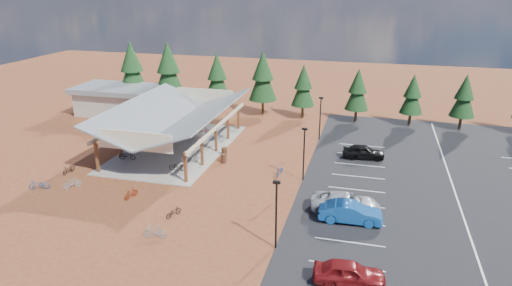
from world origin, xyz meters
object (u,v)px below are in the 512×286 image
bike_1 (132,153)px  car_0 (349,273)px  trash_bin_0 (224,158)px  car_4 (364,152)px  bike_0 (127,155)px  bike_5 (190,157)px  car_2 (346,203)px  lamp_post_2 (320,115)px  bike_8 (69,169)px  lamp_post_1 (304,150)px  bike_10 (39,185)px  bike_7 (203,130)px  bike_4 (177,166)px  bike_3 (186,127)px  lamp_post_0 (276,210)px  outbuilding (117,99)px  trash_bin_1 (224,152)px  bike_13 (155,232)px  bike_2 (166,141)px  car_1 (350,212)px  bike_11 (131,193)px  bike_14 (280,171)px  bike_12 (173,212)px  bike_9 (72,183)px  bike_pavilion (176,115)px  bike_6 (216,137)px

bike_1 → car_0: 28.29m
trash_bin_0 → car_4: car_4 is taller
bike_1 → car_0: car_0 is taller
bike_0 → trash_bin_0: bearing=-86.3°
bike_5 → car_2: (16.27, -6.71, 0.18)m
lamp_post_2 → bike_8: 27.72m
lamp_post_1 → bike_10: bearing=-160.3°
car_2 → bike_7: bearing=47.0°
lamp_post_1 → bike_4: (-12.27, -1.14, -2.44)m
bike_3 → bike_10: (-6.12, -18.89, -0.11)m
lamp_post_0 → bike_10: size_ratio=2.86×
outbuilding → trash_bin_0: bearing=-34.0°
bike_8 → car_4: (27.62, 11.23, 0.34)m
trash_bin_1 → bike_13: 17.13m
bike_8 → bike_2: bearing=62.5°
bike_8 → bike_10: 3.88m
trash_bin_1 → car_2: 16.59m
car_1 → bike_11: bearing=89.4°
trash_bin_1 → bike_3: size_ratio=0.56×
bike_2 → bike_14: (14.28, -4.91, -0.07)m
bike_14 → bike_2: bearing=167.3°
bike_1 → bike_8: bike_1 is taller
car_0 → bike_12: bearing=64.4°
lamp_post_1 → bike_0: bearing=179.4°
bike_4 → car_0: 22.21m
bike_2 → car_0: car_0 is taller
trash_bin_1 → bike_9: (-10.75, -11.21, 0.03)m
bike_3 → car_2: (20.82, -16.27, 0.23)m
bike_13 → bike_14: bearing=147.5°
bike_pavilion → bike_13: bike_pavilion is taller
outbuilding → bike_11: bearing=-57.1°
bike_5 → car_2: size_ratio=0.32×
bike_12 → bike_14: (6.50, 10.18, 0.05)m
bike_1 → trash_bin_0: bearing=-98.3°
bike_6 → outbuilding: bearing=71.3°
outbuilding → trash_bin_1: size_ratio=12.22×
bike_1 → bike_5: bearing=-102.8°
lamp_post_0 → bike_12: size_ratio=3.36×
bike_9 → bike_13: 12.63m
lamp_post_1 → bike_10: size_ratio=2.86×
bike_4 → car_4: size_ratio=0.39×
bike_5 → bike_8: 11.76m
lamp_post_2 → bike_1: (-18.33, -11.16, -2.33)m
lamp_post_0 → bike_8: size_ratio=3.12×
bike_5 → bike_12: size_ratio=1.16×
bike_5 → trash_bin_0: bearing=-86.3°
bike_5 → car_1: car_1 is taller
car_1 → car_2: size_ratio=0.87×
bike_9 → car_1: size_ratio=0.33×
bike_pavilion → bike_2: bike_pavilion is taller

